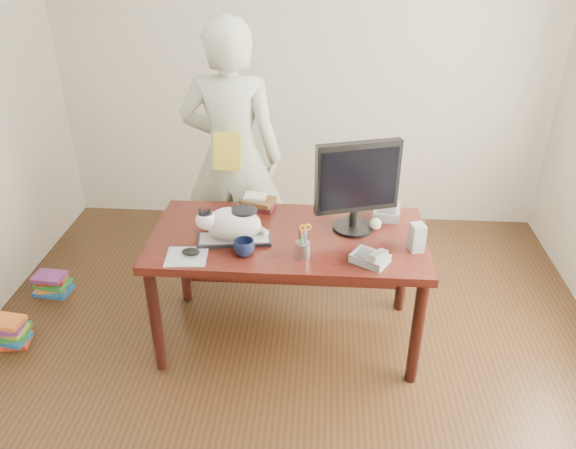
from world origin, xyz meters
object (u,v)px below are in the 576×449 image
Objects in this scene: book_pile_a at (9,332)px; pen_cup at (303,248)px; cat at (231,223)px; desk at (289,250)px; coffee_mug at (244,248)px; speaker at (417,237)px; baseball at (375,224)px; mouse at (191,252)px; calculator at (387,211)px; phone at (371,258)px; keyboard at (234,239)px; monitor at (357,183)px; person at (232,158)px; book_pile_b at (52,284)px; book_stack at (257,202)px.

pen_cup is at bearing -0.78° from book_pile_a.
pen_cup is at bearing -26.37° from cat.
coffee_mug is at bearing -126.48° from desk.
desk is 9.95× the size of speaker.
mouse is at bearing -160.61° from baseball.
calculator reaches higher than book_pile_a.
phone is (0.46, -0.33, 0.18)m from desk.
keyboard is 1.07× the size of cat.
monitor is at bearing 5.57° from cat.
keyboard is 2.72× the size of speaker.
person reaches higher than cat.
keyboard is 1.60m from book_pile_a.
monitor is 4.81× the size of coffee_mug.
monitor reaches higher than mouse.
calculator is 2.49m from book_pile_a.
monitor is 2.38× the size of calculator.
coffee_mug is (-0.61, -0.31, -0.27)m from monitor.
desk is 1.82m from book_pile_b.
person is (-0.43, 0.62, 0.33)m from desk.
book_stack is 1.66m from book_pile_b.
monitor reaches higher than pen_cup.
cat reaches higher than book_stack.
person reaches higher than phone.
coffee_mug is at bearing -1.05° from book_pile_a.
pen_cup is 0.61m from mouse.
monitor is 0.45m from speaker.
keyboard is 0.27m from mouse.
coffee_mug is 0.50× the size of phone.
cat reaches higher than calculator.
calculator is at bearing 65.50° from baseball.
speaker is 1.41m from person.
monitor reaches higher than book_pile_a.
calculator is (0.20, 0.20, -0.28)m from monitor.
book_stack is at bearing -176.72° from calculator.
baseball is (0.81, 0.19, 0.02)m from keyboard.
keyboard is 1.03m from speaker.
desk is 0.78m from speaker.
phone is 0.30m from speaker.
book_pile_b is (-1.50, 0.01, -0.71)m from book_stack.
keyboard is at bearing -151.66° from desk.
monitor is (0.70, 0.17, 0.19)m from cat.
cat reaches higher than desk.
book_pile_a is (-1.44, -0.11, -0.67)m from keyboard.
person reaches higher than book_pile_a.
calculator is at bearing 11.71° from book_pile_a.
phone is 1.31m from person.
book_stack is (-0.32, 0.56, -0.02)m from pen_cup.
speaker is (1.24, 0.14, 0.06)m from mouse.
cat is 1.59× the size of book_pile_b.
baseball is (0.51, 0.03, 0.18)m from desk.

